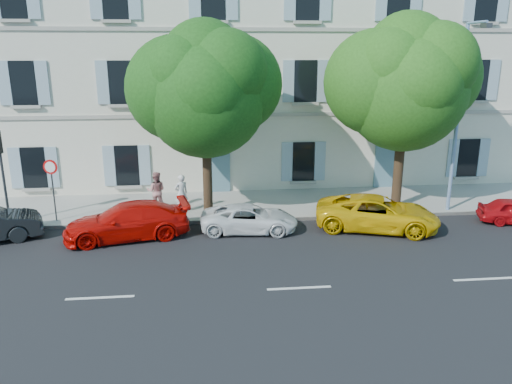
{
  "coord_description": "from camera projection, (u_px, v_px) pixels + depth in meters",
  "views": [
    {
      "loc": [
        -2.78,
        -17.76,
        7.1
      ],
      "look_at": [
        -0.71,
        2.0,
        1.4
      ],
      "focal_mm": 35.0,
      "sensor_mm": 36.0,
      "label": 1
    }
  ],
  "objects": [
    {
      "name": "building",
      "position": [
        253.0,
        70.0,
        27.31
      ],
      "size": [
        28.0,
        7.0,
        12.0
      ],
      "primitive_type": "cube",
      "color": "beige",
      "rests_on": "ground"
    },
    {
      "name": "tree_left",
      "position": [
        205.0,
        96.0,
        20.4
      ],
      "size": [
        5.11,
        5.11,
        7.93
      ],
      "color": "#3A2819",
      "rests_on": "sidewalk"
    },
    {
      "name": "street_lamp",
      "position": [
        460.0,
        108.0,
        21.04
      ],
      "size": [
        0.26,
        1.7,
        8.02
      ],
      "color": "#7293BF",
      "rests_on": "sidewalk"
    },
    {
      "name": "kerb",
      "position": [
        272.0,
        219.0,
        21.37
      ],
      "size": [
        36.0,
        0.16,
        0.16
      ],
      "primitive_type": "cube",
      "color": "#9E998E",
      "rests_on": "ground"
    },
    {
      "name": "tree_right",
      "position": [
        405.0,
        90.0,
        21.43
      ],
      "size": [
        5.33,
        5.33,
        8.21
      ],
      "color": "#3A2819",
      "rests_on": "sidewalk"
    },
    {
      "name": "car_red_coupe",
      "position": [
        127.0,
        221.0,
        19.31
      ],
      "size": [
        5.05,
        2.82,
        1.38
      ],
      "primitive_type": "imported",
      "rotation": [
        0.0,
        0.0,
        4.91
      ],
      "color": "#C20A05",
      "rests_on": "ground"
    },
    {
      "name": "sidewalk",
      "position": [
        266.0,
        204.0,
        23.45
      ],
      "size": [
        36.0,
        4.5,
        0.15
      ],
      "primitive_type": "cube",
      "color": "#A09E96",
      "rests_on": "ground"
    },
    {
      "name": "car_white_coupe",
      "position": [
        249.0,
        218.0,
        20.07
      ],
      "size": [
        4.03,
        2.16,
        1.08
      ],
      "primitive_type": "imported",
      "rotation": [
        0.0,
        0.0,
        1.47
      ],
      "color": "white",
      "rests_on": "ground"
    },
    {
      "name": "pedestrian_a",
      "position": [
        181.0,
        193.0,
        21.93
      ],
      "size": [
        0.73,
        0.63,
        1.69
      ],
      "primitive_type": "imported",
      "rotation": [
        0.0,
        0.0,
        3.6
      ],
      "color": "silver",
      "rests_on": "sidewalk"
    },
    {
      "name": "car_yellow_supercar",
      "position": [
        377.0,
        213.0,
        20.27
      ],
      "size": [
        5.39,
        3.67,
        1.37
      ],
      "primitive_type": "imported",
      "rotation": [
        0.0,
        0.0,
        1.26
      ],
      "color": "#E3AF09",
      "rests_on": "ground"
    },
    {
      "name": "road_sign",
      "position": [
        52.0,
        177.0,
        20.48
      ],
      "size": [
        0.6,
        0.17,
        2.63
      ],
      "color": "#383A3D",
      "rests_on": "sidewalk"
    },
    {
      "name": "pedestrian_b",
      "position": [
        156.0,
        191.0,
        22.21
      ],
      "size": [
        0.87,
        0.69,
        1.74
      ],
      "primitive_type": "imported",
      "rotation": [
        0.0,
        0.0,
        3.1
      ],
      "color": "#B17371",
      "rests_on": "sidewalk"
    },
    {
      "name": "ground",
      "position": [
        280.0,
        241.0,
        19.21
      ],
      "size": [
        90.0,
        90.0,
        0.0
      ],
      "primitive_type": "plane",
      "color": "black"
    }
  ]
}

